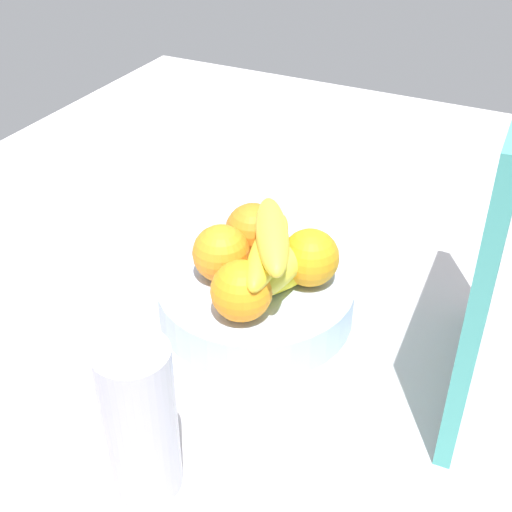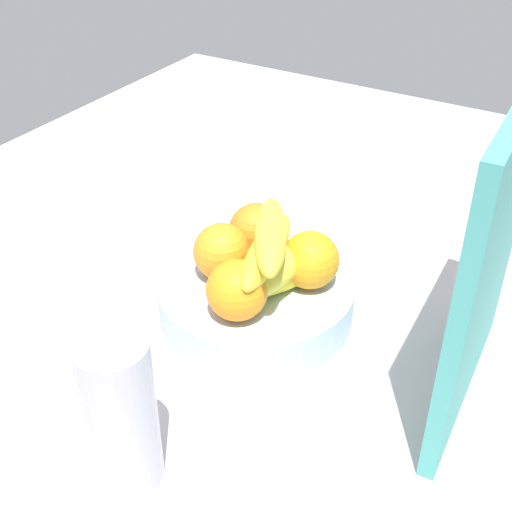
{
  "view_description": "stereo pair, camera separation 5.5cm",
  "coord_description": "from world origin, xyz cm",
  "px_view_note": "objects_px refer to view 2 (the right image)",
  "views": [
    {
      "loc": [
        62.28,
        33.6,
        58.73
      ],
      "look_at": [
        -2.62,
        1.32,
        9.47
      ],
      "focal_mm": 48.06,
      "sensor_mm": 36.0,
      "label": 1
    },
    {
      "loc": [
        59.64,
        38.45,
        58.73
      ],
      "look_at": [
        -2.62,
        1.32,
        9.47
      ],
      "focal_mm": 48.06,
      "sensor_mm": 36.0,
      "label": 2
    }
  ],
  "objects_px": {
    "orange_front_left": "(222,252)",
    "banana_bunch": "(274,258)",
    "thermos_tumbler": "(120,414)",
    "orange_center": "(310,260)",
    "cutting_board": "(488,267)",
    "fruit_bowl": "(256,298)",
    "orange_front_right": "(237,290)",
    "orange_back_left": "(256,230)"
  },
  "relations": [
    {
      "from": "orange_front_left",
      "to": "orange_center",
      "type": "xyz_separation_m",
      "value": [
        -0.04,
        0.11,
        0.0
      ]
    },
    {
      "from": "cutting_board",
      "to": "fruit_bowl",
      "type": "bearing_deg",
      "value": -93.14
    },
    {
      "from": "fruit_bowl",
      "to": "banana_bunch",
      "type": "xyz_separation_m",
      "value": [
        0.01,
        0.03,
        0.08
      ]
    },
    {
      "from": "orange_back_left",
      "to": "thermos_tumbler",
      "type": "xyz_separation_m",
      "value": [
        0.35,
        0.05,
        -0.0
      ]
    },
    {
      "from": "orange_front_right",
      "to": "thermos_tumbler",
      "type": "xyz_separation_m",
      "value": [
        0.22,
        0.01,
        -0.0
      ]
    },
    {
      "from": "banana_bunch",
      "to": "cutting_board",
      "type": "bearing_deg",
      "value": 91.56
    },
    {
      "from": "orange_front_left",
      "to": "orange_back_left",
      "type": "distance_m",
      "value": 0.07
    },
    {
      "from": "cutting_board",
      "to": "banana_bunch",
      "type": "bearing_deg",
      "value": -91.19
    },
    {
      "from": "orange_front_left",
      "to": "orange_front_right",
      "type": "height_order",
      "value": "same"
    },
    {
      "from": "banana_bunch",
      "to": "thermos_tumbler",
      "type": "relative_size",
      "value": 1.05
    },
    {
      "from": "orange_center",
      "to": "orange_back_left",
      "type": "relative_size",
      "value": 1.0
    },
    {
      "from": "fruit_bowl",
      "to": "orange_front_left",
      "type": "height_order",
      "value": "orange_front_left"
    },
    {
      "from": "orange_front_right",
      "to": "orange_back_left",
      "type": "xyz_separation_m",
      "value": [
        -0.13,
        -0.05,
        0.0
      ]
    },
    {
      "from": "fruit_bowl",
      "to": "cutting_board",
      "type": "xyz_separation_m",
      "value": [
        0.0,
        0.28,
        0.15
      ]
    },
    {
      "from": "orange_center",
      "to": "thermos_tumbler",
      "type": "distance_m",
      "value": 0.33
    },
    {
      "from": "fruit_bowl",
      "to": "banana_bunch",
      "type": "distance_m",
      "value": 0.09
    },
    {
      "from": "orange_front_left",
      "to": "banana_bunch",
      "type": "height_order",
      "value": "banana_bunch"
    },
    {
      "from": "orange_center",
      "to": "banana_bunch",
      "type": "height_order",
      "value": "banana_bunch"
    },
    {
      "from": "fruit_bowl",
      "to": "orange_front_right",
      "type": "height_order",
      "value": "orange_front_right"
    },
    {
      "from": "fruit_bowl",
      "to": "thermos_tumbler",
      "type": "relative_size",
      "value": 1.47
    },
    {
      "from": "orange_front_right",
      "to": "orange_back_left",
      "type": "relative_size",
      "value": 1.0
    },
    {
      "from": "fruit_bowl",
      "to": "orange_front_right",
      "type": "distance_m",
      "value": 0.1
    },
    {
      "from": "fruit_bowl",
      "to": "cutting_board",
      "type": "height_order",
      "value": "cutting_board"
    },
    {
      "from": "banana_bunch",
      "to": "orange_front_left",
      "type": "bearing_deg",
      "value": -87.93
    },
    {
      "from": "fruit_bowl",
      "to": "orange_center",
      "type": "bearing_deg",
      "value": 115.96
    },
    {
      "from": "orange_center",
      "to": "cutting_board",
      "type": "height_order",
      "value": "cutting_board"
    },
    {
      "from": "orange_front_left",
      "to": "banana_bunch",
      "type": "relative_size",
      "value": 0.41
    },
    {
      "from": "orange_center",
      "to": "thermos_tumbler",
      "type": "height_order",
      "value": "thermos_tumbler"
    },
    {
      "from": "cutting_board",
      "to": "orange_back_left",
      "type": "bearing_deg",
      "value": -103.25
    },
    {
      "from": "orange_center",
      "to": "cutting_board",
      "type": "xyz_separation_m",
      "value": [
        0.03,
        0.22,
        0.09
      ]
    },
    {
      "from": "orange_center",
      "to": "thermos_tumbler",
      "type": "bearing_deg",
      "value": -7.16
    },
    {
      "from": "orange_front_left",
      "to": "cutting_board",
      "type": "relative_size",
      "value": 0.21
    },
    {
      "from": "orange_front_left",
      "to": "fruit_bowl",
      "type": "bearing_deg",
      "value": 104.39
    },
    {
      "from": "cutting_board",
      "to": "thermos_tumbler",
      "type": "bearing_deg",
      "value": -44.41
    },
    {
      "from": "orange_front_right",
      "to": "orange_back_left",
      "type": "distance_m",
      "value": 0.14
    },
    {
      "from": "fruit_bowl",
      "to": "orange_front_right",
      "type": "relative_size",
      "value": 3.45
    },
    {
      "from": "orange_back_left",
      "to": "fruit_bowl",
      "type": "bearing_deg",
      "value": 30.41
    },
    {
      "from": "orange_front_right",
      "to": "cutting_board",
      "type": "height_order",
      "value": "cutting_board"
    },
    {
      "from": "orange_center",
      "to": "cutting_board",
      "type": "distance_m",
      "value": 0.24
    },
    {
      "from": "orange_front_right",
      "to": "banana_bunch",
      "type": "bearing_deg",
      "value": 166.06
    },
    {
      "from": "orange_center",
      "to": "orange_front_right",
      "type": "bearing_deg",
      "value": -24.42
    },
    {
      "from": "fruit_bowl",
      "to": "orange_front_left",
      "type": "xyz_separation_m",
      "value": [
        0.01,
        -0.04,
        0.07
      ]
    }
  ]
}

